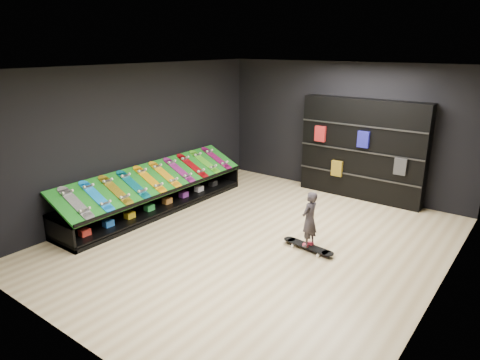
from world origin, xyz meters
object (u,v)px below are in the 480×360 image
Objects in this scene: back_shelving at (362,150)px; child at (309,230)px; floor_skateboard at (308,248)px; display_rack at (157,198)px.

child is (0.36, -3.08, -0.74)m from back_shelving.
floor_skateboard is 0.34m from child.
display_rack is 1.61× the size of back_shelving.
display_rack is 3.48m from floor_skateboard.
back_shelving is 4.83× the size of child.
back_shelving is 2.86× the size of floor_skateboard.
floor_skateboard is at bearing -83.32° from back_shelving.
child reaches higher than floor_skateboard.
display_rack is 7.76× the size of child.
display_rack reaches higher than floor_skateboard.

